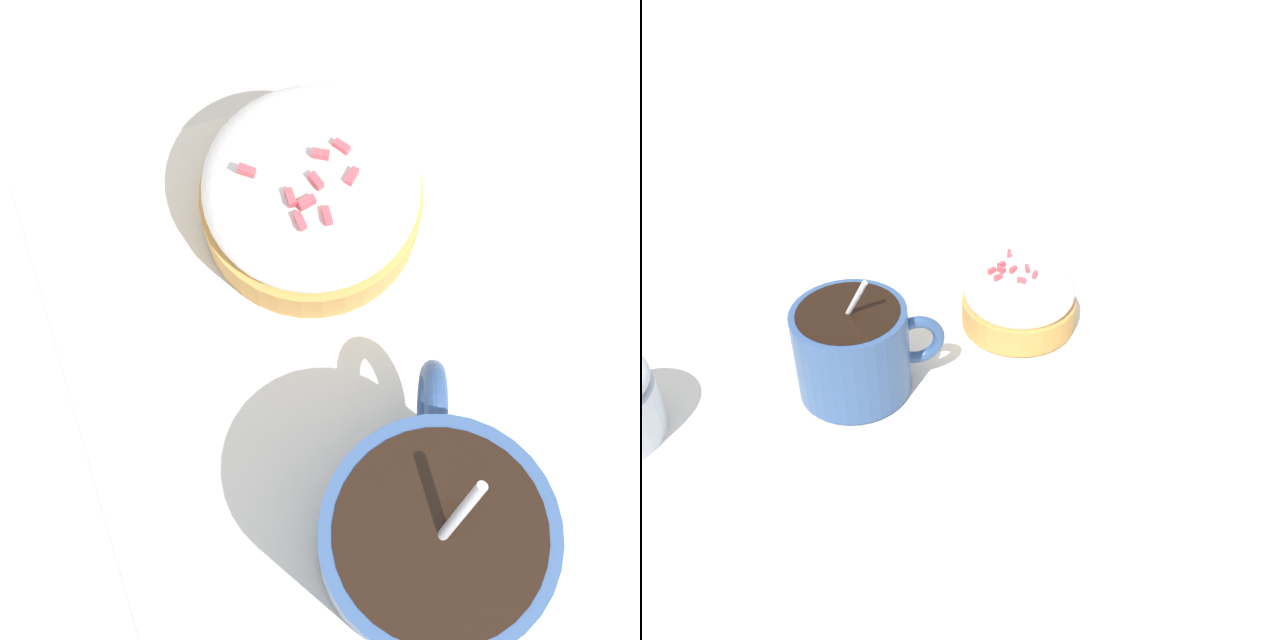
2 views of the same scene
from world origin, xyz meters
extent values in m
plane|color=silver|center=(0.00, 0.00, 0.00)|extent=(3.00, 3.00, 0.00)
cube|color=white|center=(0.00, 0.00, 0.00)|extent=(0.28, 0.25, 0.00)
cylinder|color=#335184|center=(-0.08, 0.00, 0.04)|extent=(0.09, 0.09, 0.07)
cylinder|color=black|center=(-0.08, 0.00, 0.07)|extent=(0.08, 0.08, 0.01)
torus|color=#335184|center=(-0.03, -0.02, 0.04)|extent=(0.04, 0.02, 0.04)
ellipsoid|color=silver|center=(-0.06, -0.02, 0.01)|extent=(0.03, 0.03, 0.01)
cylinder|color=silver|center=(-0.08, 0.01, 0.06)|extent=(0.03, 0.04, 0.09)
cylinder|color=#D19347|center=(0.07, 0.00, 0.02)|extent=(0.10, 0.10, 0.02)
ellipsoid|color=white|center=(0.07, 0.00, 0.04)|extent=(0.09, 0.09, 0.04)
cube|color=#EA4C56|center=(0.07, 0.00, 0.06)|extent=(0.01, 0.01, 0.00)
cube|color=#EA4C56|center=(0.08, 0.02, 0.06)|extent=(0.01, 0.01, 0.00)
cube|color=#EA4C56|center=(0.05, 0.00, 0.06)|extent=(0.01, 0.00, 0.00)
cube|color=#EA4C56|center=(0.05, 0.01, 0.06)|extent=(0.01, 0.00, 0.00)
cube|color=#EA4C56|center=(0.06, -0.01, 0.06)|extent=(0.01, 0.01, 0.00)
cube|color=#EA4C56|center=(0.06, 0.01, 0.06)|extent=(0.01, 0.00, 0.00)
cube|color=#EA4C56|center=(0.08, -0.01, 0.06)|extent=(0.01, 0.01, 0.00)
cube|color=#EA4C56|center=(0.06, 0.01, 0.06)|extent=(0.00, 0.01, 0.00)
cube|color=#EA4C56|center=(0.08, -0.01, 0.06)|extent=(0.01, 0.01, 0.00)
camera|label=1|loc=(-0.09, 0.05, 0.45)|focal=60.00mm
camera|label=2|loc=(-0.24, -0.41, 0.40)|focal=42.00mm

